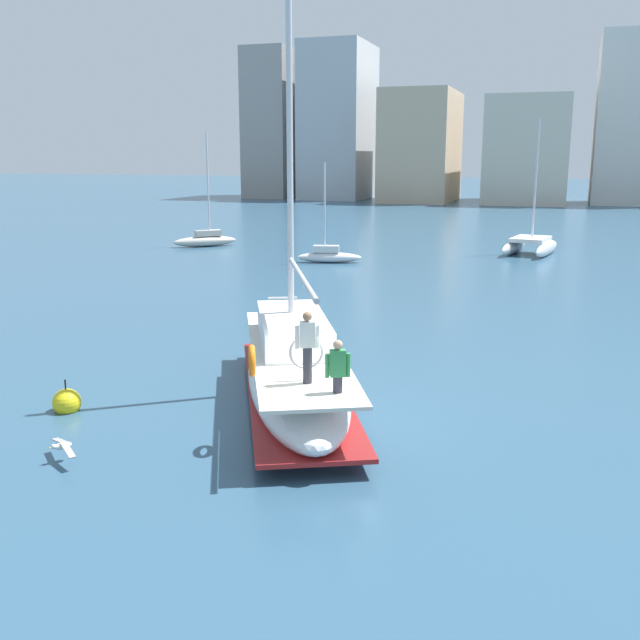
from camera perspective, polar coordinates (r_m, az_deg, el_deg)
ground_plane at (r=17.49m, az=0.12°, el=-8.32°), size 400.00×400.00×0.00m
main_sailboat at (r=18.82m, az=-1.93°, el=-3.89°), size 6.26×9.71×11.87m
moored_sloop_near at (r=49.46m, az=16.03°, el=5.66°), size 3.66×5.96×8.54m
moored_sloop_far at (r=43.93m, az=0.69°, el=5.07°), size 3.94×1.82×5.87m
moored_catamaran at (r=52.46m, az=-8.89°, el=6.25°), size 4.02×3.88×7.79m
seagull at (r=16.41m, az=-19.39°, el=-9.20°), size 1.10×0.86×0.18m
mooring_buoy at (r=19.55m, az=-19.09°, el=-6.08°), size 0.71×0.71×0.95m
waterfront_buildings at (r=104.86m, az=15.88°, el=13.74°), size 80.90×18.97×21.84m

